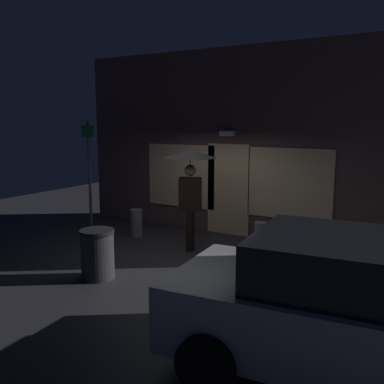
# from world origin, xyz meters

# --- Properties ---
(ground_plane) EXTENTS (18.00, 18.00, 0.00)m
(ground_plane) POSITION_xyz_m (0.00, 0.00, 0.00)
(ground_plane) COLOR #2D2D33
(building_facade) EXTENTS (8.42, 0.48, 4.45)m
(building_facade) POSITION_xyz_m (0.00, 2.34, 2.19)
(building_facade) COLOR brown
(building_facade) RESTS_ON ground
(person_with_umbrella) EXTENTS (1.12, 1.12, 2.13)m
(person_with_umbrella) POSITION_xyz_m (-0.09, 0.55, 1.63)
(person_with_umbrella) COLOR black
(person_with_umbrella) RESTS_ON ground
(parked_car) EXTENTS (4.36, 2.35, 1.55)m
(parked_car) POSITION_xyz_m (3.96, -2.58, 0.79)
(parked_car) COLOR #A5A8AD
(parked_car) RESTS_ON ground
(street_sign_post) EXTENTS (0.40, 0.07, 2.74)m
(street_sign_post) POSITION_xyz_m (-3.15, 0.75, 1.54)
(street_sign_post) COLOR #595B60
(street_sign_post) RESTS_ON ground
(sidewalk_bollard) EXTENTS (0.27, 0.27, 0.67)m
(sidewalk_bollard) POSITION_xyz_m (1.31, 1.07, 0.33)
(sidewalk_bollard) COLOR slate
(sidewalk_bollard) RESTS_ON ground
(sidewalk_bollard_2) EXTENTS (0.29, 0.29, 0.66)m
(sidewalk_bollard_2) POSITION_xyz_m (-1.77, 0.85, 0.33)
(sidewalk_bollard_2) COLOR slate
(sidewalk_bollard_2) RESTS_ON ground
(trash_bin) EXTENTS (0.60, 0.60, 0.88)m
(trash_bin) POSITION_xyz_m (-0.61, -1.73, 0.44)
(trash_bin) COLOR #2D2D33
(trash_bin) RESTS_ON ground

